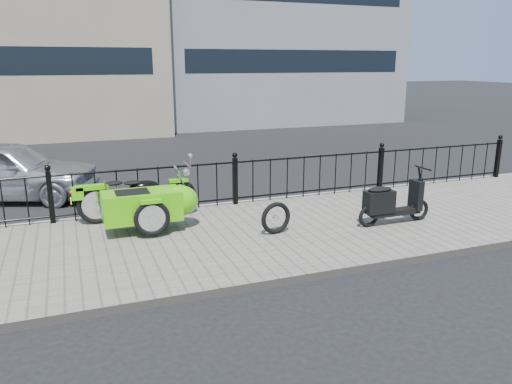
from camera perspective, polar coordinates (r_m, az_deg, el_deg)
name	(u,v)px	position (r m, az deg, el deg)	size (l,w,h in m)	color
ground	(258,228)	(9.16, 0.24, -4.17)	(120.00, 120.00, 0.00)	black
sidewalk	(268,234)	(8.71, 1.43, -4.78)	(30.00, 3.80, 0.12)	#676057
curb	(233,205)	(10.44, -2.62, -1.48)	(30.00, 0.10, 0.12)	gray
iron_fence	(235,182)	(10.18, -2.40, 1.17)	(14.11, 0.11, 1.08)	black
motorcycle_sidecar	(151,202)	(8.85, -11.91, -1.15)	(2.28, 1.48, 0.98)	black
scooter	(390,203)	(9.22, 15.10, -1.25)	(1.48, 0.43, 1.00)	black
spare_tire	(276,218)	(8.44, 2.28, -2.98)	(0.56, 0.56, 0.08)	black
sedan_car	(6,170)	(12.21, -26.64, 2.24)	(1.56, 3.88, 1.32)	silver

